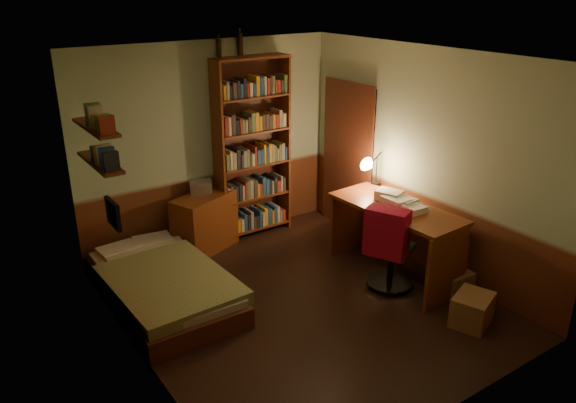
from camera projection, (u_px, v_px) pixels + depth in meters
floor at (301, 304)px, 6.08m from camera, size 3.50×4.00×0.02m
ceiling at (303, 56)px, 5.11m from camera, size 3.50×4.00×0.02m
wall_back at (210, 145)px, 7.14m from camera, size 3.50×0.02×2.60m
wall_left at (131, 232)px, 4.67m from camera, size 0.02×4.00×2.60m
wall_right at (425, 161)px, 6.52m from camera, size 0.02×4.00×2.60m
wall_front at (465, 271)px, 4.05m from camera, size 3.50×0.02×2.60m
doorway at (349, 158)px, 7.61m from camera, size 0.06×0.90×2.00m
door_trim at (347, 159)px, 7.59m from camera, size 0.02×0.98×2.08m
bed at (162, 275)px, 6.04m from camera, size 1.11×2.03×0.60m
dresser at (205, 223)px, 7.16m from camera, size 0.93×0.70×0.74m
mini_stereo at (201, 186)px, 7.11m from camera, size 0.34×0.31×0.15m
bookshelf at (252, 149)px, 7.33m from camera, size 1.03×0.34×2.38m
bottle_left at (219, 48)px, 6.74m from camera, size 0.08×0.08×0.22m
bottle_right at (240, 44)px, 6.89m from camera, size 0.08×0.08×0.27m
desk at (394, 241)px, 6.53m from camera, size 0.76×1.64×0.86m
paper_stack at (389, 195)px, 6.54m from camera, size 0.30×0.34×0.12m
desk_lamp at (377, 163)px, 6.99m from camera, size 0.20×0.20×0.54m
office_chair at (392, 247)px, 6.24m from camera, size 0.62×0.59×0.97m
red_jacket at (366, 182)px, 6.00m from camera, size 0.29×0.47×0.53m
wall_shelf_lower at (100, 162)px, 5.47m from camera, size 0.20×0.90×0.03m
wall_shelf_upper at (96, 127)px, 5.34m from camera, size 0.20×0.90×0.03m
framed_picture at (113, 214)px, 5.17m from camera, size 0.04×0.32×0.26m
cardboard_box_a at (472, 310)px, 5.66m from camera, size 0.51×0.46×0.32m
cardboard_box_b at (455, 282)px, 6.26m from camera, size 0.35×0.30×0.24m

